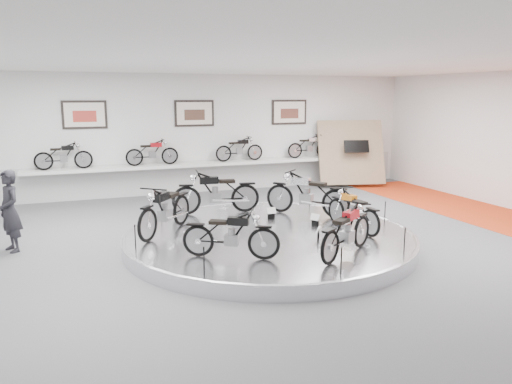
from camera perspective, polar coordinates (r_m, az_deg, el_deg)
name	(u,v)px	position (r m, az deg, el deg)	size (l,w,h in m)	color
floor	(274,249)	(10.94, 2.13, -6.52)	(16.00, 16.00, 0.00)	#555457
ceiling	(276,60)	(10.46, 2.29, 14.87)	(16.00, 16.00, 0.00)	white
wall_back	(195,134)	(17.14, -7.03, 6.58)	(16.00, 16.00, 0.00)	silver
orange_carpet_strip	(510,221)	(14.88, 27.06, -3.00)	(2.40, 12.60, 0.01)	red
dado_band	(196,176)	(17.29, -6.90, 1.78)	(15.68, 0.04, 1.10)	#BCBCBA
display_platform	(269,239)	(11.16, 1.53, -5.36)	(6.40, 6.40, 0.30)	silver
platform_rim	(269,234)	(11.13, 1.53, -4.77)	(6.40, 6.40, 0.10)	#B2B2BA
shelf	(197,164)	(16.96, -6.71, 3.14)	(11.00, 0.55, 0.10)	silver
poster_left	(85,115)	(16.58, -19.00, 8.35)	(1.35, 0.06, 0.88)	silver
poster_center	(194,113)	(17.07, -7.05, 8.92)	(1.35, 0.06, 0.88)	silver
poster_right	(289,112)	(18.22, 3.83, 9.10)	(1.35, 0.06, 0.88)	silver
display_panel	(351,152)	(18.56, 10.81, 4.47)	(2.40, 0.12, 2.40)	#94795D
shelf_bike_a	(64,158)	(16.41, -21.13, 3.68)	(1.22, 0.42, 0.73)	black
shelf_bike_b	(152,154)	(16.61, -11.77, 4.27)	(1.22, 0.42, 0.73)	maroon
shelf_bike_c	(239,151)	(17.33, -1.91, 4.76)	(1.22, 0.42, 0.73)	black
shelf_bike_d	(309,148)	(18.38, 6.11, 5.06)	(1.22, 0.42, 0.73)	silver
bike_a	(307,194)	(12.61, 5.88, -0.19)	(1.90, 0.67, 1.12)	silver
bike_b	(216,192)	(12.78, -4.59, 0.00)	(1.91, 0.67, 1.12)	black
bike_c	(165,209)	(11.11, -10.34, -1.92)	(1.85, 0.65, 1.09)	black
bike_d	(231,234)	(9.28, -2.92, -4.84)	(1.57, 0.55, 0.92)	black
bike_e	(347,231)	(9.56, 10.34, -4.36)	(1.66, 0.59, 0.98)	maroon
bike_f	(353,210)	(11.39, 11.02, -2.05)	(1.57, 0.55, 0.92)	#C06814
visitor	(10,211)	(11.78, -26.32, -1.97)	(0.64, 0.42, 1.76)	black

